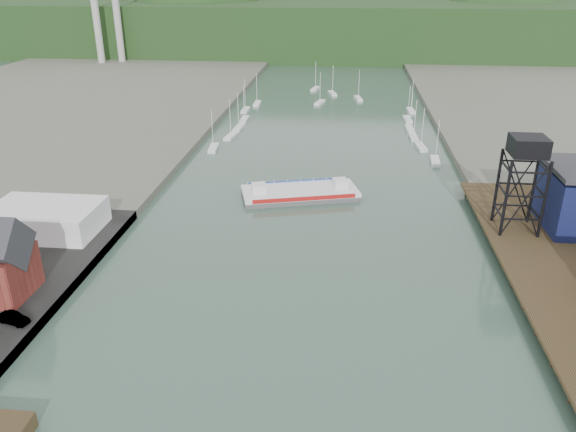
# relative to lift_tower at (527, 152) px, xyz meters

# --- Properties ---
(east_pier) EXTENTS (14.00, 70.00, 2.45)m
(east_pier) POSITION_rel_lift_tower_xyz_m (2.00, -13.00, -13.75)
(east_pier) COLOR black
(east_pier) RESTS_ON ground
(white_shed) EXTENTS (18.00, 12.00, 4.50)m
(white_shed) POSITION_rel_lift_tower_xyz_m (-79.00, -8.00, -11.80)
(white_shed) COLOR silver
(white_shed) RESTS_ON west_quay
(lift_tower) EXTENTS (6.50, 6.50, 16.00)m
(lift_tower) POSITION_rel_lift_tower_xyz_m (0.00, 0.00, 0.00)
(lift_tower) COLOR black
(lift_tower) RESTS_ON east_pier
(marina_sailboats) EXTENTS (57.71, 92.65, 0.90)m
(marina_sailboats) POSITION_rel_lift_tower_xyz_m (-34.92, 80.46, -15.30)
(marina_sailboats) COLOR silver
(marina_sailboats) RESTS_ON ground
(distant_hills) EXTENTS (500.00, 120.00, 80.00)m
(distant_hills) POSITION_rel_lift_tower_xyz_m (-38.98, 243.35, -5.27)
(distant_hills) COLOR black
(distant_hills) RESTS_ON ground
(chain_ferry) EXTENTS (24.79, 15.14, 3.33)m
(chain_ferry) POSITION_rel_lift_tower_xyz_m (-37.76, 15.74, -14.69)
(chain_ferry) COLOR #4E4E50
(chain_ferry) RESTS_ON ground
(car_west_b) EXTENTS (4.49, 2.56, 1.40)m
(car_west_b) POSITION_rel_lift_tower_xyz_m (-69.72, -34.38, -13.35)
(car_west_b) COLOR #999999
(car_west_b) RESTS_ON west_quay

